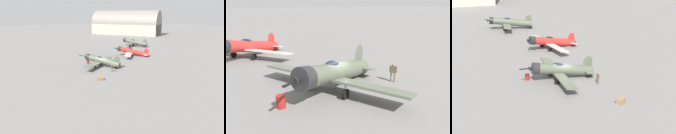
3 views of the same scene
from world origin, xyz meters
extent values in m
plane|color=slate|center=(0.00, 0.00, 0.00)|extent=(400.00, 400.00, 0.00)
cylinder|color=#4C5442|center=(0.00, 0.00, 1.42)|extent=(5.78, 8.43, 2.87)
cylinder|color=#232326|center=(2.09, -3.60, 2.07)|extent=(2.01, 1.82, 1.77)
cone|color=#232326|center=(2.42, -4.16, 2.18)|extent=(0.92, 0.91, 0.77)
cube|color=black|center=(2.49, -4.29, 2.18)|extent=(2.67, 2.25, 0.60)
ellipsoid|color=black|center=(0.44, -0.75, 2.20)|extent=(1.55, 1.93, 0.94)
cube|color=#565E4C|center=(0.53, -0.91, 1.16)|extent=(11.93, 7.86, 0.43)
ellipsoid|color=#4C5442|center=(-1.84, 3.17, 2.11)|extent=(1.00, 1.60, 2.15)
cube|color=#565E4C|center=(-1.74, 3.00, 0.95)|extent=(3.49, 2.66, 0.27)
cylinder|color=#999BA0|center=(2.23, -0.52, 0.90)|extent=(0.14, 0.14, 1.00)
cylinder|color=black|center=(2.23, -0.52, 0.40)|extent=(0.57, 0.79, 0.80)
cylinder|color=#999BA0|center=(-0.65, -2.20, 0.90)|extent=(0.14, 0.14, 1.00)
cylinder|color=black|center=(-0.65, -2.20, 0.40)|extent=(0.57, 0.79, 0.80)
cylinder|color=black|center=(-2.11, 3.62, 0.14)|extent=(0.23, 0.29, 0.28)
cylinder|color=red|center=(-14.75, -4.93, 1.28)|extent=(7.23, 7.98, 3.11)
cylinder|color=#232326|center=(-11.84, -8.26, 2.11)|extent=(1.94, 1.90, 1.69)
cone|color=#232326|center=(-11.41, -8.74, 2.23)|extent=(0.92, 0.92, 0.74)
cube|color=black|center=(-11.32, -8.86, 2.23)|extent=(3.09, 0.79, 0.42)
ellipsoid|color=black|center=(-14.14, -5.62, 2.07)|extent=(1.75, 1.85, 0.98)
cube|color=#BCB7B2|center=(-14.02, -5.76, 1.10)|extent=(10.62, 9.58, 0.49)
ellipsoid|color=red|center=(-17.30, -2.01, 1.68)|extent=(1.26, 1.42, 1.90)
cube|color=#BCB7B2|center=(-17.17, -2.16, 0.67)|extent=(3.28, 3.07, 0.30)
cylinder|color=#999BA0|center=(-12.44, -5.11, 0.87)|extent=(0.14, 0.14, 0.94)
cylinder|color=black|center=(-12.44, -5.11, 0.40)|extent=(0.68, 0.73, 0.80)
cylinder|color=#999BA0|center=(-14.87, -7.25, 0.87)|extent=(0.14, 0.14, 0.94)
cylinder|color=black|center=(-14.87, -7.25, 0.40)|extent=(0.68, 0.73, 0.80)
cylinder|color=black|center=(-17.67, -1.59, 0.14)|extent=(0.26, 0.28, 0.28)
cylinder|color=#4C5442|center=(-28.04, -18.21, 1.63)|extent=(5.20, 9.49, 2.75)
cylinder|color=#232326|center=(-26.24, -22.42, 2.22)|extent=(1.95, 1.66, 1.75)
cone|color=#232326|center=(-25.98, -23.02, 2.31)|extent=(0.88, 0.85, 0.75)
cube|color=black|center=(-25.92, -23.16, 2.31)|extent=(1.68, 2.64, 0.34)
ellipsoid|color=black|center=(-27.66, -19.09, 2.40)|extent=(1.40, 1.93, 0.89)
cube|color=#565E4C|center=(-27.59, -19.27, 1.36)|extent=(10.79, 5.86, 0.39)
ellipsoid|color=#4C5442|center=(-29.62, -14.52, 2.32)|extent=(0.79, 1.63, 2.02)
cube|color=#565E4C|center=(-29.54, -14.71, 1.21)|extent=(3.56, 2.35, 0.24)
cylinder|color=#999BA0|center=(-25.83, -19.14, 0.99)|extent=(0.14, 0.14, 1.18)
cylinder|color=black|center=(-25.83, -19.14, 0.40)|extent=(0.50, 0.81, 0.80)
cylinder|color=#999BA0|center=(-28.89, -20.45, 0.99)|extent=(0.14, 0.14, 1.18)
cylinder|color=black|center=(-28.89, -20.45, 0.40)|extent=(0.50, 0.81, 0.80)
cylinder|color=black|center=(-29.84, -14.00, 0.14)|extent=(0.20, 0.30, 0.28)
cylinder|color=brown|center=(0.87, 4.89, 0.43)|extent=(0.13, 0.13, 0.86)
cylinder|color=brown|center=(1.12, 5.06, 0.43)|extent=(0.13, 0.13, 0.86)
cube|color=brown|center=(1.00, 4.98, 1.16)|extent=(0.52, 0.45, 0.61)
sphere|color=gray|center=(1.00, 4.98, 1.60)|extent=(0.23, 0.23, 0.23)
cylinder|color=brown|center=(0.76, 4.82, 1.18)|extent=(0.09, 0.09, 0.57)
cylinder|color=brown|center=(1.23, 5.13, 1.18)|extent=(0.09, 0.09, 0.57)
cube|color=olive|center=(6.33, 8.31, 0.32)|extent=(1.36, 1.22, 0.63)
cylinder|color=maroon|center=(1.44, -5.08, 0.46)|extent=(0.62, 0.62, 0.92)
torus|color=maroon|center=(1.44, -5.08, 0.64)|extent=(0.66, 0.66, 0.04)
torus|color=maroon|center=(1.44, -5.08, 0.28)|extent=(0.66, 0.66, 0.04)
cube|color=#ADA393|center=(-57.27, -57.65, 3.14)|extent=(34.51, 44.05, 6.27)
cylinder|color=slate|center=(-57.27, -57.65, 6.27)|extent=(34.51, 44.05, 16.76)
camera|label=1|loc=(26.85, 39.55, 12.74)|focal=31.90mm
camera|label=2|loc=(15.26, -7.81, 7.05)|focal=35.32mm
camera|label=3|loc=(41.77, 8.36, 17.40)|focal=51.00mm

